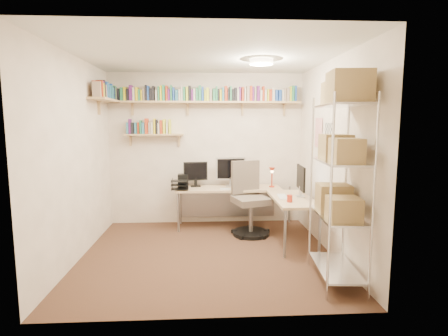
# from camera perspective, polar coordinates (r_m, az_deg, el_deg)

# --- Properties ---
(ground) EXTENTS (3.20, 3.20, 0.00)m
(ground) POSITION_cam_1_polar(r_m,az_deg,el_deg) (4.67, -2.67, -13.85)
(ground) COLOR #412C1B
(ground) RESTS_ON ground
(room_shell) EXTENTS (3.24, 3.04, 2.52)m
(room_shell) POSITION_cam_1_polar(r_m,az_deg,el_deg) (4.36, -2.74, 5.51)
(room_shell) COLOR #C1B09D
(room_shell) RESTS_ON ground
(wall_shelves) EXTENTS (3.12, 1.09, 0.80)m
(wall_shelves) POSITION_cam_1_polar(r_m,az_deg,el_deg) (5.67, -7.17, 10.76)
(wall_shelves) COLOR tan
(wall_shelves) RESTS_ON ground
(corner_desk) EXTENTS (2.01, 1.66, 1.13)m
(corner_desk) POSITION_cam_1_polar(r_m,az_deg,el_deg) (5.44, 2.17, -3.68)
(corner_desk) COLOR beige
(corner_desk) RESTS_ON ground
(office_chair) EXTENTS (0.61, 0.62, 1.11)m
(office_chair) POSITION_cam_1_polar(r_m,az_deg,el_deg) (5.35, 4.16, -5.84)
(office_chair) COLOR black
(office_chair) RESTS_ON ground
(wire_rack) EXTENTS (0.49, 0.89, 2.18)m
(wire_rack) POSITION_cam_1_polar(r_m,az_deg,el_deg) (3.77, 18.50, 2.57)
(wire_rack) COLOR silver
(wire_rack) RESTS_ON ground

